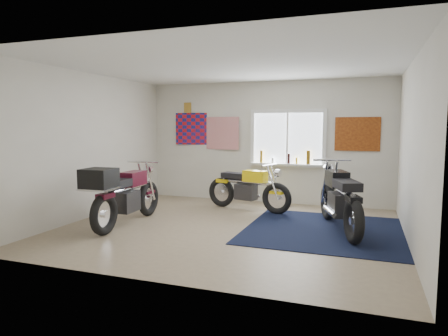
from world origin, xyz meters
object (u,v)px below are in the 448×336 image
(navy_rug, at_px, (323,230))
(maroon_tourer, at_px, (123,194))
(black_chrome_bike, at_px, (340,200))
(yellow_triumph, at_px, (248,189))

(navy_rug, bearing_deg, maroon_tourer, -164.78)
(navy_rug, height_order, black_chrome_bike, black_chrome_bike)
(navy_rug, relative_size, maroon_tourer, 1.22)
(yellow_triumph, bearing_deg, maroon_tourer, -114.20)
(navy_rug, height_order, maroon_tourer, maroon_tourer)
(yellow_triumph, height_order, maroon_tourer, maroon_tourer)
(yellow_triumph, xyz_separation_m, maroon_tourer, (-1.62, -2.02, 0.13))
(yellow_triumph, relative_size, maroon_tourer, 0.90)
(navy_rug, distance_m, maroon_tourer, 3.42)
(black_chrome_bike, relative_size, maroon_tourer, 1.01)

